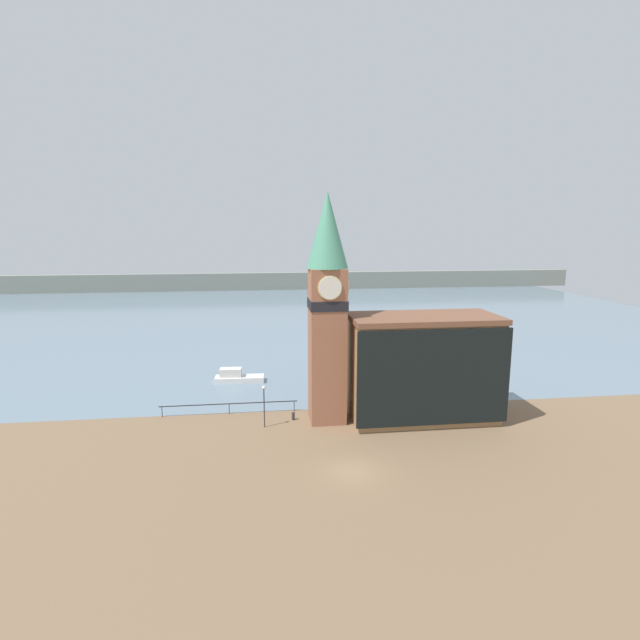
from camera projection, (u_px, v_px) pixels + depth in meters
ground_plane at (353, 471)px, 37.47m from camera, size 160.00×160.00×0.00m
water at (289, 311)px, 109.01m from camera, size 160.00×120.00×0.00m
far_shoreline at (280, 281)px, 147.56m from camera, size 180.00×3.00×5.00m
pier_railing at (229, 405)px, 48.85m from camera, size 13.40×0.08×1.09m
clock_tower at (327, 303)px, 45.52m from camera, size 3.75×3.75×21.22m
pier_building at (423, 367)px, 47.17m from camera, size 14.00×6.74×10.00m
boat_near at (237, 377)px, 59.12m from camera, size 5.80×2.14×1.67m
mooring_bollard_near at (293, 415)px, 47.47m from camera, size 0.29×0.29×0.81m
lamp_post at (264, 398)px, 45.32m from camera, size 0.32×0.32×3.94m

